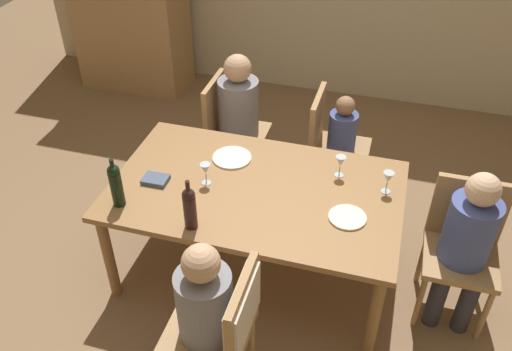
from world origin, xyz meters
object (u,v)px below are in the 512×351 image
at_px(person_child_small, 344,141).
at_px(wine_glass_near_right, 206,170).
at_px(wine_bottle_dark_red, 116,184).
at_px(chair_right_end, 463,240).
at_px(chair_near, 229,323).
at_px(chair_far_right, 330,141).
at_px(wine_glass_centre, 340,162).
at_px(person_man_bearded, 242,113).
at_px(chair_far_left, 229,125).
at_px(wine_glass_near_left, 388,178).
at_px(dinner_plate_host, 347,217).
at_px(dinner_plate_guest_left, 232,158).
at_px(person_woman_host, 467,240).
at_px(dining_table, 256,197).
at_px(wine_bottle_tall_green, 190,207).
at_px(person_man_guest, 201,311).

distance_m(person_child_small, wine_glass_near_right, 1.26).
bearing_deg(wine_bottle_dark_red, chair_right_end, 12.76).
xyz_separation_m(chair_near, chair_far_right, (0.20, 1.86, -0.06)).
distance_m(wine_glass_centre, wine_glass_near_right, 0.86).
relative_size(person_man_bearded, wine_bottle_dark_red, 3.46).
relative_size(chair_far_left, chair_far_right, 1.00).
xyz_separation_m(wine_glass_near_left, dinner_plate_host, (-0.19, -0.31, -0.10)).
height_order(chair_right_end, chair_far_left, same).
bearing_deg(wine_glass_centre, chair_near, -106.50).
distance_m(chair_right_end, person_man_bearded, 1.88).
distance_m(chair_far_right, person_man_bearded, 0.72).
bearing_deg(chair_far_right, chair_right_end, 48.94).
xyz_separation_m(person_man_bearded, wine_glass_near_left, (1.17, -0.74, 0.16)).
distance_m(chair_near, dinner_plate_guest_left, 1.25).
xyz_separation_m(chair_right_end, person_man_bearded, (-1.68, 0.84, 0.13)).
bearing_deg(chair_far_left, person_woman_host, 61.88).
distance_m(chair_near, wine_bottle_dark_red, 1.08).
bearing_deg(dinner_plate_guest_left, wine_glass_centre, 1.28).
bearing_deg(chair_far_left, dining_table, 28.13).
bearing_deg(wine_bottle_tall_green, dinner_plate_host, 20.34).
xyz_separation_m(wine_bottle_dark_red, wine_glass_near_left, (1.54, 0.57, -0.05)).
xyz_separation_m(chair_far_right, dinner_plate_guest_left, (-0.57, -0.67, 0.20)).
bearing_deg(wine_glass_near_right, chair_far_right, 56.50).
height_order(person_child_small, wine_glass_near_left, person_child_small).
height_order(dining_table, wine_glass_near_right, wine_glass_near_right).
bearing_deg(wine_glass_near_left, person_man_guest, -125.95).
bearing_deg(person_man_guest, chair_near, -90.00).
bearing_deg(wine_bottle_tall_green, chair_far_left, 99.77).
bearing_deg(dinner_plate_host, wine_bottle_dark_red, -169.33).
distance_m(chair_right_end, wine_glass_centre, 0.88).
bearing_deg(wine_glass_near_right, wine_bottle_dark_red, -142.16).
bearing_deg(chair_right_end, wine_bottle_dark_red, 12.76).
relative_size(wine_glass_centre, dinner_plate_host, 0.66).
distance_m(chair_right_end, chair_far_left, 1.98).
height_order(wine_bottle_tall_green, wine_glass_near_right, wine_bottle_tall_green).
xyz_separation_m(chair_right_end, chair_far_right, (-0.97, 0.84, 0.00)).
bearing_deg(dining_table, chair_near, -82.43).
relative_size(person_man_guest, wine_bottle_dark_red, 3.27).
height_order(chair_far_left, dinner_plate_guest_left, chair_far_left).
xyz_separation_m(dining_table, wine_glass_near_left, (0.79, 0.19, 0.18)).
distance_m(dining_table, chair_near, 0.94).
height_order(person_woman_host, wine_glass_near_right, person_woman_host).
relative_size(chair_far_right, person_woman_host, 0.84).
bearing_deg(chair_near, dining_table, 7.57).
relative_size(wine_bottle_dark_red, wine_glass_near_left, 2.24).
distance_m(person_man_guest, wine_bottle_tall_green, 0.59).
distance_m(person_man_bearded, wine_glass_centre, 1.10).
bearing_deg(chair_far_left, person_child_small, 90.00).
xyz_separation_m(dining_table, wine_glass_centre, (0.48, 0.28, 0.18)).
bearing_deg(dining_table, chair_right_end, 3.85).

